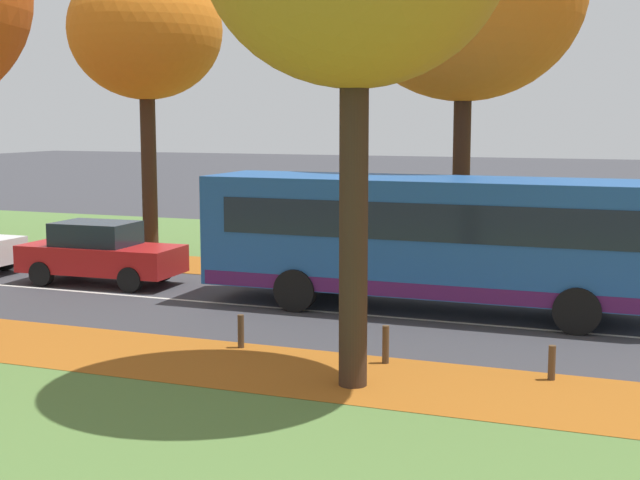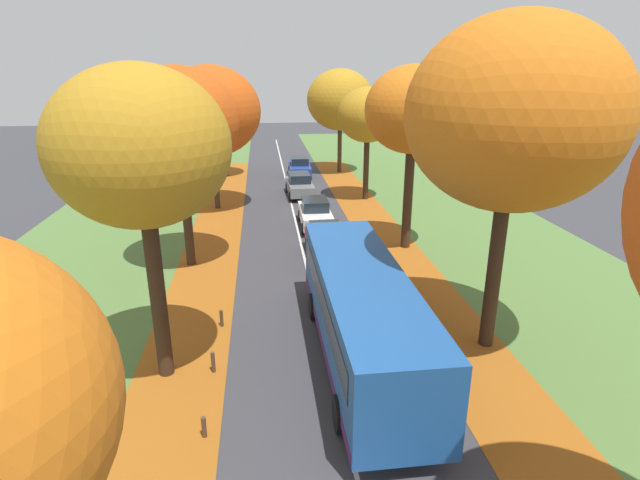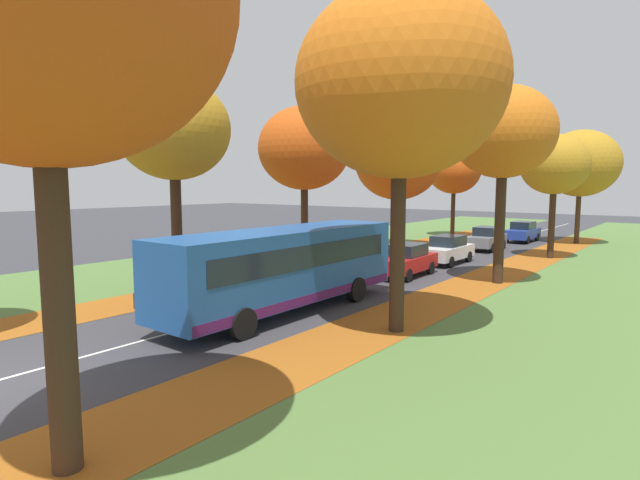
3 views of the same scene
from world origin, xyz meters
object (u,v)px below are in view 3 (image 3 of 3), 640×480
tree_left_mid (304,149)px  bus (284,265)px  tree_left_far (398,161)px  tree_right_distant (581,163)px  car_white_following (447,250)px  bollard_third (55,315)px  car_blue_fourth_in_line (523,232)px  tree_left_near (174,130)px  tree_right_mid (503,133)px  tree_left_distant (454,170)px  car_grey_third_in_line (486,238)px  tree_right_near (400,84)px  tree_right_far (555,165)px  bollard_sixth (248,278)px  bollard_fifth (197,287)px  bollard_fourth (135,301)px

tree_left_mid → bus: tree_left_mid is taller
tree_left_far → bus: tree_left_far is taller
tree_right_distant → car_white_following: tree_right_distant is taller
bollard_third → car_blue_fourth_in_line: 34.38m
tree_left_near → tree_right_mid: tree_left_near is taller
tree_left_distant → car_grey_third_in_line: bearing=-52.7°
bus → car_white_following: bus is taller
tree_left_near → car_grey_third_in_line: (5.76, 21.51, -6.02)m
tree_left_near → tree_right_near: bearing=2.7°
tree_right_mid → tree_right_far: 10.01m
tree_right_distant → car_grey_third_in_line: (-4.16, -8.17, -5.34)m
bollard_sixth → tree_left_distant: bearing=93.1°
tree_left_mid → tree_right_far: 15.40m
tree_left_distant → bollard_fifth: bearing=-87.3°
tree_right_distant → car_blue_fourth_in_line: size_ratio=2.06×
tree_right_near → tree_left_near: bearing=-177.3°
bollard_fourth → car_blue_fourth_in_line: 31.56m
tree_left_mid → bollard_fourth: bearing=-81.4°
bollard_sixth → tree_left_far: bearing=94.8°
car_blue_fourth_in_line → tree_left_near: bearing=-102.5°
tree_right_mid → car_blue_fourth_in_line: 19.50m
tree_right_far → bollard_fourth: (-8.85, -23.05, -5.45)m
car_blue_fourth_in_line → bollard_third: bearing=-98.1°
tree_left_near → bus: bearing=1.3°
tree_left_distant → tree_right_distant: 9.91m
tree_right_distant → tree_right_near: bearing=-89.0°
tree_right_near → bollard_third: size_ratio=14.02×
tree_right_near → tree_right_far: tree_right_near is taller
tree_right_distant → car_blue_fourth_in_line: bearing=-157.9°
bollard_fifth → bollard_sixth: 2.85m
tree_right_near → tree_right_mid: 9.66m
tree_left_near → tree_left_far: size_ratio=1.00×
tree_right_near → tree_right_distant: 29.23m
tree_left_far → bollard_fourth: bearing=-86.6°
tree_left_far → bus: size_ratio=0.86×
bollard_sixth → car_grey_third_in_line: car_grey_third_in_line is taller
tree_right_near → bus: (-4.36, -0.36, -5.83)m
bollard_fourth → car_blue_fourth_in_line: size_ratio=0.14×
bollard_fourth → bollard_sixth: bollard_sixth is taller
bollard_fourth → tree_left_far: bearing=93.4°
tree_right_mid → car_white_following: 8.42m
tree_left_distant → car_white_following: 16.83m
tree_left_far → tree_right_distant: 14.61m
tree_left_distant → bollard_fourth: (1.39, -32.00, -5.52)m
tree_left_far → bollard_third: tree_left_far is taller
tree_left_mid → car_blue_fourth_in_line: tree_left_mid is taller
car_white_following → car_blue_fourth_in_line: (0.18, 14.07, 0.00)m
bollard_fourth → bus: 5.74m
tree_right_mid → bollard_fourth: tree_right_mid is taller
tree_left_distant → bollard_fifth: size_ratio=11.54×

